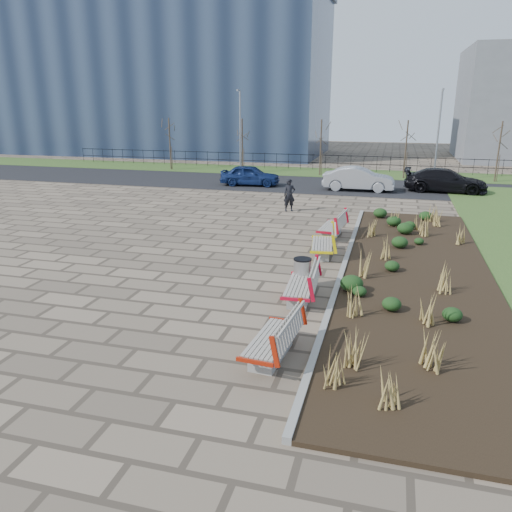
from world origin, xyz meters
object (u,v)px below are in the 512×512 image
(lamp_east, at_px, (438,136))
(car_silver, at_px, (359,179))
(bench_c, at_px, (322,242))
(litter_bin, at_px, (302,274))
(bench_a, at_px, (271,336))
(car_blue, at_px, (250,175))
(lamp_west, at_px, (240,133))
(car_black, at_px, (445,180))
(bench_b, at_px, (300,283))
(pedestrian, at_px, (289,195))
(bench_d, at_px, (331,225))

(lamp_east, bearing_deg, car_silver, -131.08)
(bench_c, height_order, litter_bin, bench_c)
(bench_a, xyz_separation_m, bench_c, (0.00, 7.70, 0.00))
(car_silver, bearing_deg, car_blue, 89.02)
(litter_bin, bearing_deg, bench_c, 88.18)
(litter_bin, distance_m, lamp_west, 24.73)
(car_blue, distance_m, car_black, 12.08)
(bench_c, distance_m, car_silver, 14.09)
(bench_b, xyz_separation_m, lamp_east, (5.00, 23.86, 2.54))
(bench_a, height_order, lamp_west, lamp_west)
(bench_b, distance_m, pedestrian, 11.74)
(bench_d, xyz_separation_m, car_silver, (0.25, 11.39, 0.23))
(car_black, bearing_deg, car_silver, 103.56)
(bench_d, distance_m, pedestrian, 5.16)
(bench_c, xyz_separation_m, car_blue, (-6.71, 14.19, 0.17))
(car_silver, bearing_deg, litter_bin, 178.71)
(bench_c, height_order, lamp_west, lamp_west)
(bench_b, distance_m, car_silver, 18.41)
(car_black, distance_m, lamp_west, 15.24)
(bench_c, bearing_deg, car_black, 63.05)
(bench_a, xyz_separation_m, car_silver, (0.25, 21.79, 0.23))
(litter_bin, relative_size, car_blue, 0.23)
(bench_b, xyz_separation_m, car_blue, (-6.71, 18.51, 0.17))
(car_black, bearing_deg, bench_b, 168.56)
(bench_c, xyz_separation_m, lamp_east, (5.00, 19.54, 2.54))
(car_silver, distance_m, car_black, 5.17)
(pedestrian, xyz_separation_m, lamp_west, (-6.34, 12.43, 2.23))
(pedestrian, xyz_separation_m, car_blue, (-4.06, 7.08, -0.14))
(lamp_west, bearing_deg, car_blue, -66.86)
(bench_c, distance_m, pedestrian, 7.60)
(bench_a, height_order, bench_c, same)
(car_blue, bearing_deg, bench_c, -159.42)
(bench_c, height_order, car_blue, car_blue)
(bench_c, height_order, car_silver, car_silver)
(litter_bin, distance_m, car_blue, 18.78)
(bench_b, height_order, litter_bin, bench_b)
(bench_d, relative_size, car_silver, 0.49)
(bench_a, bearing_deg, car_black, 81.75)
(pedestrian, height_order, lamp_west, lamp_west)
(bench_c, bearing_deg, lamp_east, 68.39)
(car_blue, bearing_deg, car_black, -91.18)
(car_silver, height_order, car_black, car_silver)
(bench_b, relative_size, car_black, 0.44)
(bench_a, distance_m, litter_bin, 4.31)
(bench_a, distance_m, car_black, 23.26)
(pedestrian, height_order, car_blue, pedestrian)
(bench_a, xyz_separation_m, lamp_east, (5.00, 27.24, 2.54))
(pedestrian, height_order, car_silver, pedestrian)
(lamp_east, bearing_deg, bench_d, -106.54)
(bench_b, xyz_separation_m, bench_c, (0.00, 4.32, 0.00))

